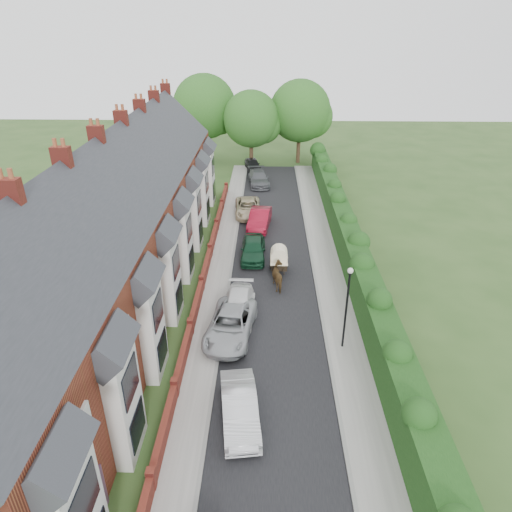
{
  "coord_description": "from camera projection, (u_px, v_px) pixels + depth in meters",
  "views": [
    {
      "loc": [
        -0.96,
        -16.69,
        16.51
      ],
      "look_at": [
        -1.67,
        10.94,
        2.2
      ],
      "focal_mm": 32.0,
      "sensor_mm": 36.0,
      "label": 1
    }
  ],
  "objects": [
    {
      "name": "car_grey",
      "position": [
        259.0,
        178.0,
        51.18
      ],
      "size": [
        2.75,
        5.46,
        1.52
      ],
      "primitive_type": "imported",
      "rotation": [
        0.0,
        0.0,
        0.12
      ],
      "color": "#525459",
      "rests_on": "ground"
    },
    {
      "name": "tree_far_right",
      "position": [
        303.0,
        113.0,
        56.77
      ],
      "size": [
        7.98,
        7.6,
        10.31
      ],
      "color": "#332316",
      "rests_on": "ground"
    },
    {
      "name": "pavement_house_side",
      "position": [
        218.0,
        282.0,
        32.22
      ],
      "size": [
        1.7,
        58.0,
        0.12
      ],
      "primitive_type": "cube",
      "color": "gray",
      "rests_on": "ground"
    },
    {
      "name": "garden_wall_row",
      "position": [
        202.0,
        284.0,
        31.18
      ],
      "size": [
        0.35,
        40.35,
        1.1
      ],
      "color": "maroon",
      "rests_on": "ground"
    },
    {
      "name": "horse",
      "position": [
        279.0,
        277.0,
        31.31
      ],
      "size": [
        1.43,
        2.22,
        1.73
      ],
      "primitive_type": "imported",
      "rotation": [
        0.0,
        0.0,
        3.4
      ],
      "color": "#513A1D",
      "rests_on": "ground"
    },
    {
      "name": "terrace_row",
      "position": [
        113.0,
        230.0,
        29.44
      ],
      "size": [
        9.05,
        40.5,
        11.5
      ],
      "color": "maroon",
      "rests_on": "ground"
    },
    {
      "name": "kerb_hedge_side",
      "position": [
        316.0,
        283.0,
        32.07
      ],
      "size": [
        0.18,
        58.0,
        0.13
      ],
      "primitive_type": "cube",
      "color": "gray",
      "rests_on": "ground"
    },
    {
      "name": "horse_cart",
      "position": [
        279.0,
        258.0,
        33.12
      ],
      "size": [
        1.3,
        2.87,
        2.07
      ],
      "color": "black",
      "rests_on": "ground"
    },
    {
      "name": "car_white",
      "position": [
        238.0,
        306.0,
        28.4
      ],
      "size": [
        2.08,
        4.8,
        1.37
      ],
      "primitive_type": "imported",
      "rotation": [
        0.0,
        0.0,
        -0.03
      ],
      "color": "white",
      "rests_on": "ground"
    },
    {
      "name": "car_red",
      "position": [
        260.0,
        219.0,
        40.54
      ],
      "size": [
        2.25,
        5.05,
        1.61
      ],
      "primitive_type": "imported",
      "rotation": [
        0.0,
        0.0,
        -0.11
      ],
      "color": "maroon",
      "rests_on": "ground"
    },
    {
      "name": "kerb_house_side",
      "position": [
        229.0,
        282.0,
        32.2
      ],
      "size": [
        0.18,
        58.0,
        0.13
      ],
      "primitive_type": "cube",
      "color": "gray",
      "rests_on": "ground"
    },
    {
      "name": "car_black",
      "position": [
        253.0,
        164.0,
        56.41
      ],
      "size": [
        2.43,
        4.26,
        1.37
      ],
      "primitive_type": "imported",
      "rotation": [
        0.0,
        0.0,
        0.21
      ],
      "color": "black",
      "rests_on": "ground"
    },
    {
      "name": "tree_far_back",
      "position": [
        208.0,
        108.0,
        57.79
      ],
      "size": [
        8.4,
        8.0,
        10.82
      ],
      "color": "#332316",
      "rests_on": "ground"
    },
    {
      "name": "car_beige",
      "position": [
        248.0,
        208.0,
        43.25
      ],
      "size": [
        2.7,
        5.27,
        1.42
      ],
      "primitive_type": "imported",
      "rotation": [
        0.0,
        0.0,
        0.07
      ],
      "color": "#BEAD89",
      "rests_on": "ground"
    },
    {
      "name": "lamppost",
      "position": [
        347.0,
        299.0,
        24.35
      ],
      "size": [
        0.32,
        0.32,
        5.16
      ],
      "color": "black",
      "rests_on": "ground"
    },
    {
      "name": "ground",
      "position": [
        284.0,
        398.0,
        22.39
      ],
      "size": [
        140.0,
        140.0,
        0.0
      ],
      "primitive_type": "plane",
      "color": "#2D4C1E",
      "rests_on": "ground"
    },
    {
      "name": "car_silver_a",
      "position": [
        240.0,
        408.0,
        20.84
      ],
      "size": [
        2.21,
        4.76,
        1.51
      ],
      "primitive_type": "imported",
      "rotation": [
        0.0,
        0.0,
        0.14
      ],
      "color": "silver",
      "rests_on": "ground"
    },
    {
      "name": "car_silver_b",
      "position": [
        231.0,
        325.0,
        26.55
      ],
      "size": [
        3.18,
        5.71,
        1.51
      ],
      "primitive_type": "imported",
      "rotation": [
        0.0,
        0.0,
        -0.13
      ],
      "color": "#A8ABAF",
      "rests_on": "ground"
    },
    {
      "name": "tree_far_left",
      "position": [
        254.0,
        120.0,
        55.4
      ],
      "size": [
        7.14,
        6.8,
        9.29
      ],
      "color": "#332316",
      "rests_on": "ground"
    },
    {
      "name": "road",
      "position": [
        273.0,
        283.0,
        32.16
      ],
      "size": [
        6.0,
        58.0,
        0.02
      ],
      "primitive_type": "cube",
      "color": "black",
      "rests_on": "ground"
    },
    {
      "name": "hedge",
      "position": [
        359.0,
        265.0,
        31.29
      ],
      "size": [
        2.1,
        58.0,
        2.85
      ],
      "color": "black",
      "rests_on": "ground"
    },
    {
      "name": "pavement_hedge_side",
      "position": [
        331.0,
        284.0,
        32.04
      ],
      "size": [
        2.2,
        58.0,
        0.12
      ],
      "primitive_type": "cube",
      "color": "gray",
      "rests_on": "ground"
    },
    {
      "name": "car_green",
      "position": [
        253.0,
        249.0,
        35.31
      ],
      "size": [
        1.87,
        4.61,
        1.57
      ],
      "primitive_type": "imported",
      "rotation": [
        0.0,
        0.0,
        -0.0
      ],
      "color": "#103821",
      "rests_on": "ground"
    }
  ]
}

